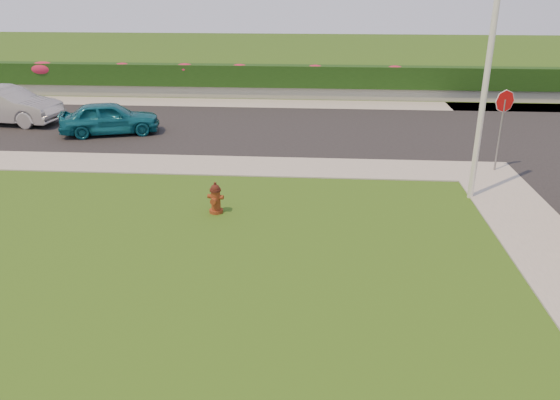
# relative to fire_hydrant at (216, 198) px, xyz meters

# --- Properties ---
(ground) EXTENTS (120.00, 120.00, 0.00)m
(ground) POSITION_rel_fire_hydrant_xyz_m (0.95, -5.09, -0.40)
(ground) COLOR black
(ground) RESTS_ON ground
(street_far) EXTENTS (26.00, 8.00, 0.04)m
(street_far) POSITION_rel_fire_hydrant_xyz_m (-4.05, 8.91, -0.38)
(street_far) COLOR black
(street_far) RESTS_ON ground
(sidewalk_far) EXTENTS (24.00, 2.00, 0.04)m
(sidewalk_far) POSITION_rel_fire_hydrant_xyz_m (-5.05, 3.91, -0.38)
(sidewalk_far) COLOR gray
(sidewalk_far) RESTS_ON ground
(curb_corner) EXTENTS (2.00, 2.00, 0.04)m
(curb_corner) POSITION_rel_fire_hydrant_xyz_m (7.95, 3.91, -0.38)
(curb_corner) COLOR gray
(curb_corner) RESTS_ON ground
(sidewalk_beyond) EXTENTS (34.00, 2.00, 0.04)m
(sidewalk_beyond) POSITION_rel_fire_hydrant_xyz_m (-0.05, 13.91, -0.38)
(sidewalk_beyond) COLOR gray
(sidewalk_beyond) RESTS_ON ground
(retaining_wall) EXTENTS (34.00, 0.40, 0.60)m
(retaining_wall) POSITION_rel_fire_hydrant_xyz_m (-0.05, 15.41, -0.10)
(retaining_wall) COLOR gray
(retaining_wall) RESTS_ON ground
(hedge) EXTENTS (32.00, 0.90, 1.10)m
(hedge) POSITION_rel_fire_hydrant_xyz_m (-0.05, 15.51, 0.75)
(hedge) COLOR black
(hedge) RESTS_ON retaining_wall
(fire_hydrant) EXTENTS (0.44, 0.41, 0.84)m
(fire_hydrant) POSITION_rel_fire_hydrant_xyz_m (0.00, 0.00, 0.00)
(fire_hydrant) COLOR #561B0D
(fire_hydrant) RESTS_ON ground
(sedan_teal) EXTENTS (4.08, 2.57, 1.29)m
(sedan_teal) POSITION_rel_fire_hydrant_xyz_m (-5.62, 7.54, 0.29)
(sedan_teal) COLOR #0D5468
(sedan_teal) RESTS_ON street_far
(sedan_silver) EXTENTS (4.86, 2.21, 1.55)m
(sedan_silver) POSITION_rel_fire_hydrant_xyz_m (-10.66, 8.93, 0.41)
(sedan_silver) COLOR #98999F
(sedan_silver) RESTS_ON street_far
(utility_pole) EXTENTS (0.16, 0.16, 6.63)m
(utility_pole) POSITION_rel_fire_hydrant_xyz_m (6.96, 1.62, 2.92)
(utility_pole) COLOR silver
(utility_pole) RESTS_ON ground
(stop_sign) EXTENTS (0.66, 0.30, 2.62)m
(stop_sign) POSITION_rel_fire_hydrant_xyz_m (8.33, 4.07, 1.55)
(stop_sign) COLOR slate
(stop_sign) RESTS_ON ground
(flower_clump_a) EXTENTS (1.46, 0.94, 0.73)m
(flower_clump_a) POSITION_rel_fire_hydrant_xyz_m (-12.12, 15.41, 1.01)
(flower_clump_a) COLOR #C12145
(flower_clump_a) RESTS_ON hedge
(flower_clump_b) EXTENTS (1.03, 0.66, 0.51)m
(flower_clump_b) POSITION_rel_fire_hydrant_xyz_m (-7.79, 15.41, 1.10)
(flower_clump_b) COLOR #C12145
(flower_clump_b) RESTS_ON hedge
(flower_clump_c) EXTENTS (1.11, 0.72, 0.56)m
(flower_clump_c) POSITION_rel_fire_hydrant_xyz_m (-4.44, 15.41, 1.08)
(flower_clump_c) COLOR #C12145
(flower_clump_c) RESTS_ON hedge
(flower_clump_d) EXTENTS (1.05, 0.68, 0.53)m
(flower_clump_d) POSITION_rel_fire_hydrant_xyz_m (-1.57, 15.41, 1.09)
(flower_clump_d) COLOR #C12145
(flower_clump_d) RESTS_ON hedge
(flower_clump_e) EXTENTS (1.03, 0.66, 0.51)m
(flower_clump_e) POSITION_rel_fire_hydrant_xyz_m (2.34, 15.41, 1.10)
(flower_clump_e) COLOR #C12145
(flower_clump_e) RESTS_ON hedge
(flower_clump_f) EXTENTS (1.08, 0.70, 0.54)m
(flower_clump_f) POSITION_rel_fire_hydrant_xyz_m (6.38, 15.41, 1.09)
(flower_clump_f) COLOR #C12145
(flower_clump_f) RESTS_ON hedge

